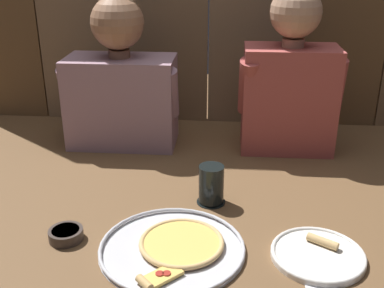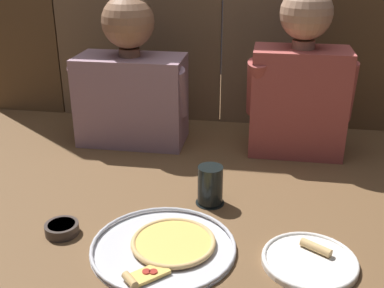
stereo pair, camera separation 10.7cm
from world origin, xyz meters
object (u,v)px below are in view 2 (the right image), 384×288
pizza_tray (166,246)px  dinner_plate (310,260)px  drinking_glass (210,186)px  diner_left (131,77)px  diner_right (300,77)px  dipping_bowl (62,228)px

pizza_tray → dinner_plate: dinner_plate is taller
pizza_tray → drinking_glass: drinking_glass is taller
diner_left → diner_right: 0.64m
pizza_tray → drinking_glass: size_ratio=3.10×
dinner_plate → diner_right: (-0.02, 0.70, 0.28)m
dipping_bowl → drinking_glass: bearing=31.1°
dinner_plate → drinking_glass: drinking_glass is taller
pizza_tray → dipping_bowl: 0.30m
diner_left → diner_right: (0.64, -0.00, 0.03)m
dipping_bowl → diner_right: diner_right is taller
pizza_tray → dinner_plate: size_ratio=1.60×
dinner_plate → diner_right: diner_right is taller
dinner_plate → diner_right: 0.76m
drinking_glass → diner_left: 0.61m
dinner_plate → pizza_tray: bearing=179.6°
dipping_bowl → diner_left: (0.01, 0.68, 0.25)m
drinking_glass → diner_right: size_ratio=0.20×
pizza_tray → diner_left: (-0.28, 0.70, 0.25)m
dinner_plate → diner_left: 0.99m
diner_left → diner_right: size_ratio=0.94×
dipping_bowl → dinner_plate: bearing=-2.2°
drinking_glass → diner_right: bearing=58.9°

